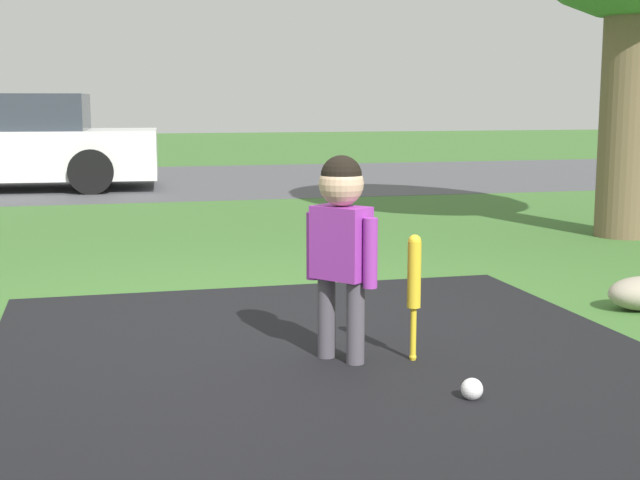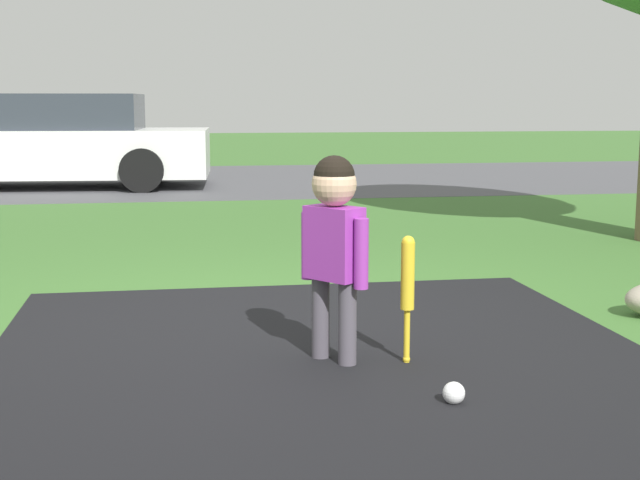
{
  "view_description": "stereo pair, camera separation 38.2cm",
  "coord_description": "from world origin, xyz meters",
  "px_view_note": "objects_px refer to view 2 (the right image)",
  "views": [
    {
      "loc": [
        -0.82,
        -4.74,
        1.23
      ],
      "look_at": [
        0.29,
        -0.38,
        0.52
      ],
      "focal_mm": 50.0,
      "sensor_mm": 36.0,
      "label": 1
    },
    {
      "loc": [
        -0.45,
        -4.82,
        1.23
      ],
      "look_at": [
        0.29,
        -0.38,
        0.52
      ],
      "focal_mm": 50.0,
      "sensor_mm": 36.0,
      "label": 2
    }
  ],
  "objects_px": {
    "child": "(334,229)",
    "sports_ball": "(454,393)",
    "baseball_bat": "(408,281)",
    "parked_car": "(51,144)"
  },
  "relations": [
    {
      "from": "child",
      "to": "sports_ball",
      "type": "distance_m",
      "value": 0.97
    },
    {
      "from": "child",
      "to": "baseball_bat",
      "type": "distance_m",
      "value": 0.42
    },
    {
      "from": "child",
      "to": "baseball_bat",
      "type": "bearing_deg",
      "value": 38.78
    },
    {
      "from": "sports_ball",
      "to": "baseball_bat",
      "type": "bearing_deg",
      "value": 93.98
    },
    {
      "from": "child",
      "to": "parked_car",
      "type": "xyz_separation_m",
      "value": [
        -2.44,
        9.13,
        -0.01
      ]
    },
    {
      "from": "baseball_bat",
      "to": "sports_ball",
      "type": "bearing_deg",
      "value": -86.02
    },
    {
      "from": "child",
      "to": "parked_car",
      "type": "distance_m",
      "value": 9.45
    },
    {
      "from": "sports_ball",
      "to": "parked_car",
      "type": "xyz_separation_m",
      "value": [
        -2.81,
        9.81,
        0.58
      ]
    },
    {
      "from": "baseball_bat",
      "to": "parked_car",
      "type": "bearing_deg",
      "value": 106.74
    },
    {
      "from": "sports_ball",
      "to": "parked_car",
      "type": "relative_size",
      "value": 0.02
    }
  ]
}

